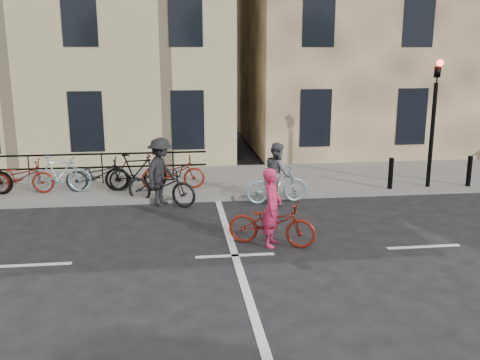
{
  "coord_description": "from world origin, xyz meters",
  "views": [
    {
      "loc": [
        -1.16,
        -10.04,
        4.02
      ],
      "look_at": [
        0.34,
        1.93,
        1.1
      ],
      "focal_mm": 40.0,
      "sensor_mm": 36.0,
      "label": 1
    }
  ],
  "objects": [
    {
      "name": "cyclist_pink",
      "position": [
        0.84,
        0.51,
        0.58
      ],
      "size": [
        1.98,
        1.32,
        1.67
      ],
      "rotation": [
        0.0,
        0.0,
        1.18
      ],
      "color": "maroon",
      "rests_on": "ground"
    },
    {
      "name": "bollard_east",
      "position": [
        5.0,
        4.25,
        0.6
      ],
      "size": [
        0.14,
        0.14,
        0.9
      ],
      "primitive_type": "cylinder",
      "color": "black",
      "rests_on": "sidewalk"
    },
    {
      "name": "traffic_light",
      "position": [
        6.2,
        4.34,
        2.45
      ],
      "size": [
        0.18,
        0.3,
        3.9
      ],
      "color": "black",
      "rests_on": "sidewalk"
    },
    {
      "name": "cyclist_dark",
      "position": [
        -1.52,
        3.9,
        0.71
      ],
      "size": [
        2.13,
        1.6,
        1.82
      ],
      "rotation": [
        0.0,
        0.0,
        1.07
      ],
      "color": "black",
      "rests_on": "ground"
    },
    {
      "name": "sidewalk",
      "position": [
        -4.0,
        6.0,
        0.07
      ],
      "size": [
        46.0,
        4.0,
        0.15
      ],
      "primitive_type": "cube",
      "color": "slate",
      "rests_on": "ground"
    },
    {
      "name": "bollard_west",
      "position": [
        7.4,
        4.25,
        0.6
      ],
      "size": [
        0.14,
        0.14,
        0.9
      ],
      "primitive_type": "cylinder",
      "color": "black",
      "rests_on": "sidewalk"
    },
    {
      "name": "ground",
      "position": [
        0.0,
        0.0,
        0.0
      ],
      "size": [
        120.0,
        120.0,
        0.0
      ],
      "primitive_type": "plane",
      "color": "black",
      "rests_on": "ground"
    },
    {
      "name": "building_east",
      "position": [
        9.0,
        13.0,
        6.15
      ],
      "size": [
        14.0,
        10.0,
        12.0
      ],
      "primitive_type": "cube",
      "color": "#846B50",
      "rests_on": "sidewalk"
    },
    {
      "name": "parked_bikes",
      "position": [
        -4.35,
        5.04,
        0.64
      ],
      "size": [
        8.3,
        1.23,
        1.05
      ],
      "color": "black",
      "rests_on": "sidewalk"
    },
    {
      "name": "cyclist_grey",
      "position": [
        1.57,
        3.69,
        0.67
      ],
      "size": [
        1.76,
        0.87,
        1.66
      ],
      "rotation": [
        0.0,
        0.0,
        1.69
      ],
      "color": "#89A7B4",
      "rests_on": "ground"
    }
  ]
}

